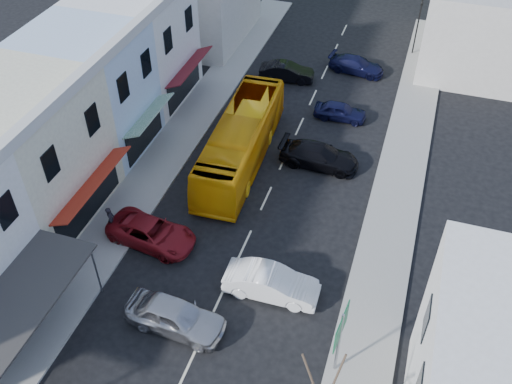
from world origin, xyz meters
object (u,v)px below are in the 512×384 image
pedestrian_left (111,220)px  car_red (152,233)px  car_white (271,285)px  bus (241,142)px  car_silver (176,318)px  traffic_signal (417,28)px  direction_sign (339,344)px

pedestrian_left → car_red: bearing=-111.5°
car_white → bus: bearing=25.5°
car_silver → traffic_signal: traffic_signal is taller
pedestrian_left → traffic_signal: traffic_signal is taller
bus → pedestrian_left: size_ratio=6.82×
car_red → pedestrian_left: size_ratio=2.71×
car_white → direction_sign: size_ratio=1.06×
bus → direction_sign: (9.04, -13.15, 0.52)m
bus → car_red: (-2.33, -8.40, -0.85)m
car_red → traffic_signal: 29.02m
car_silver → pedestrian_left: bearing=55.3°
car_white → traffic_signal: 28.43m
car_red → pedestrian_left: pedestrian_left is taller
bus → direction_sign: 15.97m
car_silver → car_red: (-3.59, 4.80, 0.00)m
car_white → pedestrian_left: (-9.81, 1.42, 0.30)m
car_white → direction_sign: bearing=-131.1°
car_white → pedestrian_left: 9.92m
pedestrian_left → direction_sign: 14.64m
car_red → pedestrian_left: 2.47m
bus → direction_sign: size_ratio=2.80×
car_white → car_red: 7.50m
direction_sign → traffic_signal: 31.41m
car_silver → traffic_signal: (7.75, 31.46, 1.71)m
pedestrian_left → direction_sign: (13.82, -4.73, 1.07)m
pedestrian_left → car_white: bearing=-120.4°
traffic_signal → pedestrian_left: bearing=48.0°
bus → car_red: bus is taller
bus → traffic_signal: 20.37m
car_red → car_silver: bearing=-135.4°
car_white → car_red: bearing=77.3°
bus → pedestrian_left: (-4.78, -8.43, -0.55)m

